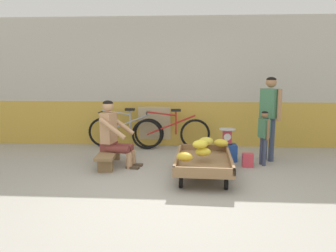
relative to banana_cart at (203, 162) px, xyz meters
name	(u,v)px	position (x,y,z in m)	size (l,w,h in m)	color
ground_plane	(166,197)	(-0.52, -0.86, -0.24)	(80.00, 80.00, 0.00)	#A39E93
back_wall	(176,82)	(-0.52, 2.32, 1.15)	(16.00, 0.30, 2.78)	gold
banana_cart	(203,162)	(0.00, 0.00, 0.00)	(0.90, 1.47, 0.36)	#8E6B47
banana_pile	(204,146)	(0.01, 0.10, 0.23)	(0.90, 1.25, 0.26)	gold
low_bench	(109,154)	(-1.61, 0.54, -0.04)	(0.36, 1.12, 0.27)	olive
vendor_seated	(113,134)	(-1.52, 0.52, 0.33)	(0.72, 0.56, 1.14)	tan
plastic_crate	(227,152)	(0.47, 1.00, -0.09)	(0.36, 0.28, 0.30)	#234CA8
weighing_scale	(227,136)	(0.47, 1.00, 0.21)	(0.30, 0.30, 0.29)	#28282D
bicycle_near_left	(126,131)	(-1.59, 1.93, 0.11)	(1.66, 0.48, 0.86)	black
bicycle_far_left	(171,133)	(-0.60, 1.83, 0.11)	(1.66, 0.48, 0.86)	black
sign_board	(155,126)	(-0.98, 2.11, 0.20)	(0.70, 0.22, 0.88)	#C6B289
customer_adult	(270,109)	(1.23, 1.06, 0.71)	(0.34, 0.42, 1.53)	#38425B
customer_child	(264,132)	(1.07, 0.73, 0.35)	(0.18, 0.29, 0.95)	#38425B
shopping_bag	(248,160)	(0.78, 0.59, -0.12)	(0.18, 0.12, 0.24)	#D13D4C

